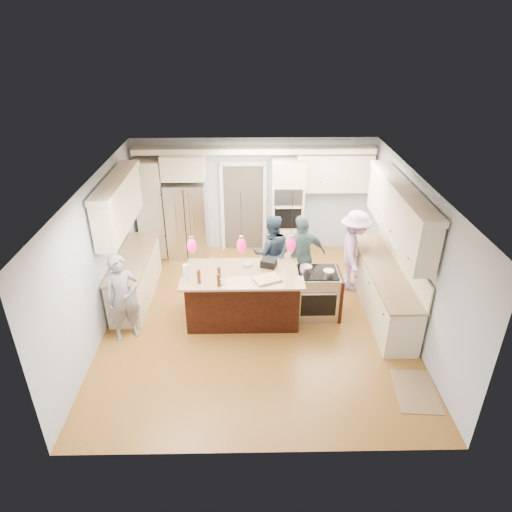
{
  "coord_description": "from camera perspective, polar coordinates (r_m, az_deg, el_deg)",
  "views": [
    {
      "loc": [
        -0.13,
        -7.08,
        5.08
      ],
      "look_at": [
        0.0,
        0.35,
        1.15
      ],
      "focal_mm": 32.0,
      "sensor_mm": 36.0,
      "label": 1
    }
  ],
  "objects": [
    {
      "name": "person_bar_end",
      "position": [
        8.16,
        -16.33,
        -5.01
      ],
      "size": [
        0.7,
        0.61,
        1.61
      ],
      "primitive_type": "imported",
      "rotation": [
        0.0,
        0.0,
        0.48
      ],
      "color": "slate",
      "rests_on": "ground"
    },
    {
      "name": "person_range_side",
      "position": [
        9.44,
        12.16,
        0.62
      ],
      "size": [
        0.8,
        1.19,
        1.71
      ],
      "primitive_type": "imported",
      "rotation": [
        0.0,
        0.0,
        1.42
      ],
      "color": "#B893C6",
      "rests_on": "ground"
    },
    {
      "name": "beer_bottle_c",
      "position": [
        7.69,
        -4.63,
        -2.21
      ],
      "size": [
        0.07,
        0.07,
        0.24
      ],
      "primitive_type": "cylinder",
      "rotation": [
        0.0,
        0.0,
        0.2
      ],
      "color": "#4B250D",
      "rests_on": "kitchen_island"
    },
    {
      "name": "beer_bottle_a",
      "position": [
        7.62,
        -7.17,
        -2.6
      ],
      "size": [
        0.07,
        0.07,
        0.25
      ],
      "primitive_type": "cylinder",
      "rotation": [
        0.0,
        0.0,
        0.13
      ],
      "color": "#4B250D",
      "rests_on": "kitchen_island"
    },
    {
      "name": "water_bottle",
      "position": [
        7.65,
        -8.78,
        -2.2
      ],
      "size": [
        0.1,
        0.1,
        0.34
      ],
      "primitive_type": "cylinder",
      "rotation": [
        0.0,
        0.0,
        0.31
      ],
      "color": "silver",
      "rests_on": "kitchen_island"
    },
    {
      "name": "refrigerator",
      "position": [
        10.68,
        -8.59,
        4.49
      ],
      "size": [
        0.9,
        0.7,
        1.8
      ],
      "primitive_type": "cube",
      "color": "#B7B7BC",
      "rests_on": "ground"
    },
    {
      "name": "beer_bottle_b",
      "position": [
        7.51,
        -4.7,
        -3.05
      ],
      "size": [
        0.07,
        0.07,
        0.22
      ],
      "primitive_type": "cylinder",
      "rotation": [
        0.0,
        0.0,
        -0.2
      ],
      "color": "#4B250D",
      "rests_on": "kitchen_island"
    },
    {
      "name": "pot_large",
      "position": [
        8.36,
        6.27,
        -1.64
      ],
      "size": [
        0.22,
        0.22,
        0.13
      ],
      "primitive_type": "cylinder",
      "color": "#B7B7BC",
      "rests_on": "island_range"
    },
    {
      "name": "pot_small",
      "position": [
        8.34,
        9.05,
        -2.07
      ],
      "size": [
        0.19,
        0.19,
        0.1
      ],
      "primitive_type": "cylinder",
      "color": "#B7B7BC",
      "rests_on": "island_range"
    },
    {
      "name": "person_far_right",
      "position": [
        9.04,
        5.72,
        -0.05
      ],
      "size": [
        1.1,
        0.73,
        1.74
      ],
      "primitive_type": "imported",
      "rotation": [
        0.0,
        0.0,
        3.47
      ],
      "color": "slate",
      "rests_on": "ground"
    },
    {
      "name": "kitchen_island",
      "position": [
        8.5,
        -1.64,
        -4.86
      ],
      "size": [
        2.1,
        1.46,
        1.12
      ],
      "color": "black",
      "rests_on": "ground"
    },
    {
      "name": "pendant_lights",
      "position": [
        7.34,
        -1.83,
        1.36
      ],
      "size": [
        1.75,
        0.15,
        1.03
      ],
      "color": "black",
      "rests_on": "ground"
    },
    {
      "name": "floor_rug",
      "position": [
        7.65,
        19.33,
        -15.63
      ],
      "size": [
        0.7,
        0.97,
        0.01
      ],
      "primitive_type": "cube",
      "rotation": [
        0.0,
        0.0,
        -0.08
      ],
      "color": "#967751",
      "rests_on": "ground"
    },
    {
      "name": "ground_plane",
      "position": [
        8.72,
        0.04,
        -7.78
      ],
      "size": [
        6.0,
        6.0,
        0.0
      ],
      "primitive_type": "plane",
      "color": "#A1702C",
      "rests_on": "ground"
    },
    {
      "name": "right_counter_run",
      "position": [
        8.79,
        16.15,
        -0.57
      ],
      "size": [
        0.64,
        3.1,
        2.51
      ],
      "color": "beige",
      "rests_on": "ground"
    },
    {
      "name": "person_far_left",
      "position": [
        9.28,
        1.93,
        0.44
      ],
      "size": [
        0.85,
        0.69,
        1.62
      ],
      "primitive_type": "imported",
      "rotation": [
        0.0,
        0.0,
        3.25
      ],
      "color": "#273A4C",
      "rests_on": "ground"
    },
    {
      "name": "left_cabinets",
      "position": [
        9.15,
        -15.55,
        0.67
      ],
      "size": [
        0.64,
        2.3,
        2.51
      ],
      "color": "beige",
      "rests_on": "ground"
    },
    {
      "name": "oven_column",
      "position": [
        10.55,
        3.88,
        5.93
      ],
      "size": [
        0.72,
        0.69,
        2.3
      ],
      "color": "beige",
      "rests_on": "ground"
    },
    {
      "name": "drink_can",
      "position": [
        7.57,
        -4.51,
        -3.26
      ],
      "size": [
        0.08,
        0.08,
        0.11
      ],
      "primitive_type": "cylinder",
      "rotation": [
        0.0,
        0.0,
        0.43
      ],
      "color": "#B7B7BC",
      "rests_on": "kitchen_island"
    },
    {
      "name": "back_upper_cabinets",
      "position": [
        10.43,
        -4.38,
        8.71
      ],
      "size": [
        5.3,
        0.61,
        2.54
      ],
      "color": "beige",
      "rests_on": "ground"
    },
    {
      "name": "island_range",
      "position": [
        8.68,
        7.73,
        -4.61
      ],
      "size": [
        0.82,
        0.71,
        0.92
      ],
      "color": "#B7B7BC",
      "rests_on": "ground"
    },
    {
      "name": "cutting_board",
      "position": [
        7.71,
        1.41,
        -2.91
      ],
      "size": [
        0.52,
        0.46,
        0.03
      ],
      "primitive_type": "cube",
      "rotation": [
        0.0,
        0.0,
        0.42
      ],
      "color": "#D9B264",
      "rests_on": "kitchen_island"
    },
    {
      "name": "room_shell",
      "position": [
        7.8,
        0.04,
        3.14
      ],
      "size": [
        5.54,
        6.04,
        2.72
      ],
      "color": "#B2BCC6",
      "rests_on": "ground"
    }
  ]
}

